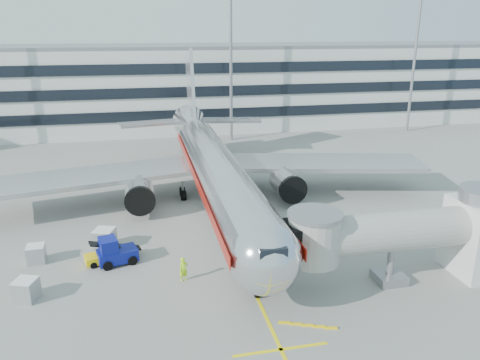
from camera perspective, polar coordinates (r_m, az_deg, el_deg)
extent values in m
plane|color=gray|center=(41.87, -0.65, -8.37)|extent=(180.00, 180.00, 0.00)
cube|color=yellow|center=(50.87, -2.91, -3.46)|extent=(0.25, 70.00, 0.01)
cube|color=yellow|center=(30.32, 5.01, -19.89)|extent=(6.00, 0.25, 0.01)
cylinder|color=silver|center=(47.61, -2.60, 0.38)|extent=(5.00, 36.00, 5.00)
sphere|color=silver|center=(31.29, 3.05, -9.42)|extent=(5.00, 5.00, 5.00)
cone|color=silver|center=(69.55, -5.82, 6.47)|extent=(5.00, 10.00, 5.00)
cube|color=black|center=(29.49, 3.86, -8.78)|extent=(1.80, 1.20, 0.90)
cube|color=#B7B7BC|center=(56.35, 9.60, 2.10)|extent=(24.95, 12.07, 0.50)
cube|color=#B7B7BC|center=(52.80, -17.67, 0.40)|extent=(24.95, 12.07, 0.50)
cylinder|color=#99999E|center=(51.91, 5.79, -0.50)|extent=(3.00, 4.20, 3.00)
cylinder|color=#99999E|center=(49.55, -12.12, -1.74)|extent=(3.00, 4.20, 3.00)
cylinder|color=black|center=(50.11, 6.49, -1.21)|extent=(3.10, 0.50, 3.10)
cylinder|color=black|center=(47.67, -12.09, -2.53)|extent=(3.10, 0.50, 3.10)
cube|color=#B7B7BC|center=(69.31, -5.99, 10.12)|extent=(0.45, 9.39, 13.72)
cube|color=#B7B7BC|center=(71.20, -1.50, 7.32)|extent=(10.41, 4.94, 0.35)
cube|color=#B7B7BC|center=(70.04, -10.44, 6.85)|extent=(10.41, 4.94, 0.35)
cylinder|color=gray|center=(34.58, 2.08, -12.78)|extent=(0.24, 0.24, 1.80)
cylinder|color=black|center=(34.81, 2.07, -13.42)|extent=(0.35, 0.90, 0.90)
cylinder|color=gray|center=(54.77, -0.31, -0.74)|extent=(0.30, 0.30, 2.00)
cylinder|color=gray|center=(53.89, -6.98, -1.19)|extent=(0.30, 0.30, 2.00)
cube|color=#9E140B|center=(47.98, 0.37, 0.92)|extent=(0.06, 38.00, 0.90)
cube|color=#9E140B|center=(47.19, -5.62, 0.53)|extent=(0.06, 38.00, 0.90)
cube|color=silver|center=(41.46, 27.16, -6.20)|extent=(4.00, 4.50, 6.00)
cylinder|color=#A8A8A3|center=(36.84, 18.27, -5.97)|extent=(13.00, 3.00, 3.00)
cylinder|color=#A8A8A3|center=(34.21, 9.03, -7.12)|extent=(3.80, 3.80, 3.40)
cylinder|color=gray|center=(33.46, 9.19, -4.17)|extent=(4.00, 4.00, 0.30)
cube|color=black|center=(33.79, 6.95, -7.35)|extent=(1.40, 2.60, 2.60)
cylinder|color=gray|center=(37.93, 17.88, -9.56)|extent=(0.56, 0.56, 3.20)
cube|color=gray|center=(38.50, 17.70, -11.22)|extent=(2.20, 2.20, 0.70)
cylinder|color=black|center=(38.09, 16.50, -11.43)|extent=(0.35, 0.70, 0.70)
cylinder|color=black|center=(38.93, 18.88, -11.00)|extent=(0.35, 0.70, 0.70)
cube|color=silver|center=(95.70, -7.78, 11.18)|extent=(150.00, 24.00, 15.00)
cube|color=black|center=(84.27, -6.99, 7.90)|extent=(150.00, 0.30, 1.80)
cube|color=black|center=(83.67, -7.10, 10.59)|extent=(150.00, 0.30, 1.80)
cube|color=black|center=(83.26, -7.20, 13.32)|extent=(150.00, 0.30, 1.80)
cube|color=gray|center=(95.11, -7.99, 15.85)|extent=(150.00, 24.00, 0.60)
cylinder|color=gray|center=(80.49, -1.11, 13.66)|extent=(0.50, 0.50, 25.00)
cylinder|color=gray|center=(93.20, 20.46, 13.16)|extent=(0.50, 0.50, 25.00)
cube|color=yellow|center=(41.03, -15.61, -8.89)|extent=(4.19, 2.37, 0.63)
cube|color=black|center=(40.68, -15.71, -7.88)|extent=(4.27, 1.98, 1.38)
cylinder|color=black|center=(41.51, -17.72, -9.12)|extent=(0.58, 0.38, 0.54)
cylinder|color=black|center=(40.39, -17.42, -9.88)|extent=(0.58, 0.38, 0.54)
cylinder|color=black|center=(41.92, -13.82, -8.48)|extent=(0.58, 0.38, 0.54)
cylinder|color=black|center=(40.81, -13.41, -9.21)|extent=(0.58, 0.38, 0.54)
cube|color=navy|center=(40.46, -14.71, -8.84)|extent=(3.50, 2.53, 1.01)
cube|color=navy|center=(39.92, -15.77, -7.70)|extent=(1.73, 1.97, 1.24)
cube|color=black|center=(39.75, -15.82, -7.19)|extent=(1.56, 1.72, 0.11)
cylinder|color=black|center=(41.20, -16.32, -9.00)|extent=(0.85, 0.52, 0.79)
cylinder|color=black|center=(39.72, -15.84, -10.02)|extent=(0.85, 0.52, 0.79)
cylinder|color=black|center=(41.53, -13.56, -8.54)|extent=(0.85, 0.52, 0.79)
cylinder|color=black|center=(40.05, -12.98, -9.53)|extent=(0.85, 0.52, 0.79)
cube|color=#A6A9AD|center=(37.59, -24.62, -12.11)|extent=(1.89, 1.89, 1.53)
cube|color=white|center=(37.23, -24.78, -11.06)|extent=(1.89, 1.89, 0.06)
cube|color=#A6A9AD|center=(43.31, -16.17, -6.93)|extent=(2.13, 2.13, 1.73)
cube|color=white|center=(42.95, -16.27, -5.86)|extent=(2.13, 2.13, 0.06)
cube|color=#A6A9AD|center=(42.81, -23.58, -8.28)|extent=(1.48, 1.48, 1.46)
cube|color=white|center=(42.51, -23.71, -7.37)|extent=(1.48, 1.48, 0.05)
imported|color=#B8FF1A|center=(36.82, -6.91, -10.75)|extent=(0.82, 0.68, 1.93)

